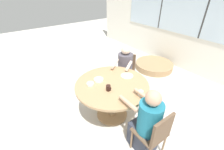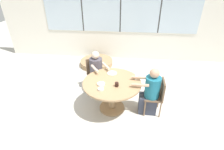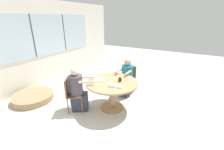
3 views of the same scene
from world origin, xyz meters
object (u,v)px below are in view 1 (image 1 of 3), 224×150
bowl_cereal (90,84)px  chair_for_man_blue_shirt (155,133)px  coffee_mug (108,88)px  chair_for_woman_green_shirt (126,69)px  person_woman_green_shirt (124,72)px  folded_table_stack (154,65)px  milk_carton_small (141,93)px  bowl_white_shallow (99,80)px  person_man_blue_shirt (146,125)px

bowl_cereal → chair_for_man_blue_shirt: bearing=13.5°
coffee_mug → bowl_cereal: size_ratio=0.79×
chair_for_man_blue_shirt → coffee_mug: 0.96m
chair_for_woman_green_shirt → person_woman_green_shirt: bearing=90.0°
chair_for_man_blue_shirt → bowl_cereal: bearing=104.9°
chair_for_man_blue_shirt → person_woman_green_shirt: 1.67m
folded_table_stack → coffee_mug: bearing=-69.5°
coffee_mug → milk_carton_small: milk_carton_small is taller
person_woman_green_shirt → folded_table_stack: bearing=-112.6°
chair_for_man_blue_shirt → bowl_white_shallow: (-1.24, -0.11, 0.25)m
chair_for_woman_green_shirt → chair_for_man_blue_shirt: size_ratio=1.00×
coffee_mug → folded_table_stack: coffee_mug is taller
chair_for_man_blue_shirt → chair_for_woman_green_shirt: bearing=62.6°
chair_for_man_blue_shirt → milk_carton_small: bearing=70.9°
chair_for_man_blue_shirt → person_man_blue_shirt: bearing=90.0°
chair_for_woman_green_shirt → milk_carton_small: (1.10, -0.69, 0.29)m
chair_for_woman_green_shirt → bowl_white_shallow: chair_for_woman_green_shirt is taller
bowl_cereal → folded_table_stack: bearing=102.6°
chair_for_woman_green_shirt → milk_carton_small: 1.33m
bowl_cereal → person_man_blue_shirt: bearing=15.7°
bowl_white_shallow → folded_table_stack: bearing=103.1°
person_woman_green_shirt → coffee_mug: 1.09m
bowl_white_shallow → bowl_cereal: bearing=-83.3°
coffee_mug → bowl_white_shallow: size_ratio=0.58×
chair_for_man_blue_shirt → milk_carton_small: 0.59m
chair_for_man_blue_shirt → folded_table_stack: (-1.78, 2.22, -0.43)m
bowl_white_shallow → folded_table_stack: size_ratio=0.15×
milk_carton_small → bowl_cereal: (-0.73, -0.48, -0.03)m
bowl_cereal → chair_for_woman_green_shirt: bearing=107.4°
person_woman_green_shirt → person_man_blue_shirt: (1.33, -0.73, 0.00)m
chair_for_man_blue_shirt → bowl_white_shallow: chair_for_man_blue_shirt is taller
person_woman_green_shirt → bowl_white_shallow: person_woman_green_shirt is taller
person_man_blue_shirt → bowl_white_shallow: 1.11m
person_woman_green_shirt → folded_table_stack: size_ratio=1.02×
person_woman_green_shirt → bowl_cereal: 1.10m
milk_carton_small → bowl_white_shallow: (-0.76, -0.29, -0.03)m
bowl_cereal → folded_table_stack: bowl_cereal is taller
milk_carton_small → bowl_white_shallow: milk_carton_small is taller
chair_for_woman_green_shirt → folded_table_stack: size_ratio=0.77×
person_man_blue_shirt → coffee_mug: bearing=102.2°
milk_carton_small → bowl_white_shallow: size_ratio=0.62×
chair_for_man_blue_shirt → bowl_white_shallow: bearing=96.5°
bowl_cereal → folded_table_stack: 2.66m
person_woman_green_shirt → bowl_white_shallow: bearing=72.9°
chair_for_man_blue_shirt → person_man_blue_shirt: (-0.17, 0.00, -0.01)m
chair_for_woman_green_shirt → bowl_cereal: bearing=73.7°
coffee_mug → person_woman_green_shirt: bearing=124.1°
bowl_white_shallow → bowl_cereal: (0.02, -0.18, -0.00)m
folded_table_stack → chair_for_woman_green_shirt: bearing=-81.7°
person_woman_green_shirt → bowl_cereal: person_woman_green_shirt is taller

